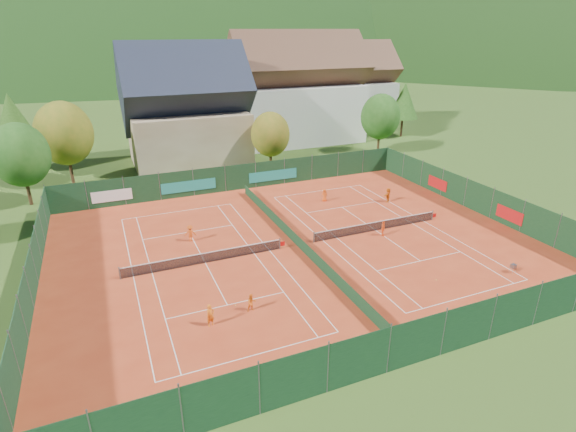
{
  "coord_description": "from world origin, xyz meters",
  "views": [
    {
      "loc": [
        -14.22,
        -31.59,
        17.21
      ],
      "look_at": [
        0.0,
        2.0,
        2.0
      ],
      "focal_mm": 28.0,
      "sensor_mm": 36.0,
      "label": 1
    }
  ],
  "objects_px": {
    "hotel_block_a": "(297,95)",
    "hotel_block_b": "(348,90)",
    "player_left_mid": "(252,303)",
    "player_left_far": "(190,233)",
    "player_right_far_a": "(324,195)",
    "player_left_near": "(210,315)",
    "chalet": "(187,114)",
    "ball_hopper": "(513,266)",
    "player_right_near": "(383,228)",
    "player_right_far_b": "(388,195)"
  },
  "relations": [
    {
      "from": "player_left_near",
      "to": "player_left_mid",
      "type": "xyz_separation_m",
      "value": [
        2.87,
        0.52,
        -0.12
      ]
    },
    {
      "from": "player_right_near",
      "to": "player_left_near",
      "type": "bearing_deg",
      "value": 151.46
    },
    {
      "from": "hotel_block_b",
      "to": "chalet",
      "type": "bearing_deg",
      "value": -157.01
    },
    {
      "from": "ball_hopper",
      "to": "player_right_far_b",
      "type": "bearing_deg",
      "value": 89.91
    },
    {
      "from": "hotel_block_a",
      "to": "ball_hopper",
      "type": "height_order",
      "value": "hotel_block_a"
    },
    {
      "from": "player_right_far_a",
      "to": "player_left_mid",
      "type": "bearing_deg",
      "value": 56.57
    },
    {
      "from": "player_left_far",
      "to": "player_left_near",
      "type": "bearing_deg",
      "value": 93.09
    },
    {
      "from": "player_right_far_a",
      "to": "player_right_far_b",
      "type": "bearing_deg",
      "value": 162.42
    },
    {
      "from": "chalet",
      "to": "ball_hopper",
      "type": "distance_m",
      "value": 44.2
    },
    {
      "from": "player_left_near",
      "to": "player_right_far_b",
      "type": "xyz_separation_m",
      "value": [
        22.88,
        14.11,
        0.02
      ]
    },
    {
      "from": "ball_hopper",
      "to": "hotel_block_a",
      "type": "bearing_deg",
      "value": 86.69
    },
    {
      "from": "player_left_near",
      "to": "player_right_far_a",
      "type": "xyz_separation_m",
      "value": [
        16.67,
        16.91,
        -0.08
      ]
    },
    {
      "from": "player_left_near",
      "to": "player_left_far",
      "type": "xyz_separation_m",
      "value": [
        1.34,
        12.68,
        -0.01
      ]
    },
    {
      "from": "player_left_far",
      "to": "player_right_far_b",
      "type": "distance_m",
      "value": 21.59
    },
    {
      "from": "hotel_block_a",
      "to": "player_left_near",
      "type": "xyz_separation_m",
      "value": [
        -25.56,
        -44.18,
        -6.62
      ]
    },
    {
      "from": "ball_hopper",
      "to": "player_left_far",
      "type": "bearing_deg",
      "value": 144.89
    },
    {
      "from": "hotel_block_a",
      "to": "player_right_far_a",
      "type": "height_order",
      "value": "hotel_block_a"
    },
    {
      "from": "hotel_block_b",
      "to": "player_left_near",
      "type": "height_order",
      "value": "hotel_block_b"
    },
    {
      "from": "ball_hopper",
      "to": "player_left_mid",
      "type": "xyz_separation_m",
      "value": [
        -19.99,
        2.97,
        0.08
      ]
    },
    {
      "from": "ball_hopper",
      "to": "player_right_far_b",
      "type": "distance_m",
      "value": 16.56
    },
    {
      "from": "hotel_block_a",
      "to": "player_left_far",
      "type": "distance_m",
      "value": 40.28
    },
    {
      "from": "hotel_block_b",
      "to": "ball_hopper",
      "type": "distance_m",
      "value": 57.45
    },
    {
      "from": "chalet",
      "to": "player_left_mid",
      "type": "height_order",
      "value": "chalet"
    },
    {
      "from": "player_left_mid",
      "to": "player_right_far_b",
      "type": "height_order",
      "value": "player_right_far_b"
    },
    {
      "from": "player_left_near",
      "to": "player_right_far_b",
      "type": "relative_size",
      "value": 0.97
    },
    {
      "from": "hotel_block_a",
      "to": "hotel_block_b",
      "type": "xyz_separation_m",
      "value": [
        14.0,
        8.0,
        -0.76
      ]
    },
    {
      "from": "hotel_block_a",
      "to": "player_left_far",
      "type": "relative_size",
      "value": 14.34
    },
    {
      "from": "ball_hopper",
      "to": "player_right_far_b",
      "type": "height_order",
      "value": "player_right_far_b"
    },
    {
      "from": "chalet",
      "to": "player_left_mid",
      "type": "bearing_deg",
      "value": -95.6
    },
    {
      "from": "player_left_near",
      "to": "player_right_near",
      "type": "relative_size",
      "value": 1.07
    },
    {
      "from": "hotel_block_b",
      "to": "player_right_near",
      "type": "bearing_deg",
      "value": -116.05
    },
    {
      "from": "player_left_near",
      "to": "player_right_far_a",
      "type": "relative_size",
      "value": 1.11
    },
    {
      "from": "player_left_mid",
      "to": "player_right_near",
      "type": "relative_size",
      "value": 0.9
    },
    {
      "from": "hotel_block_a",
      "to": "player_left_far",
      "type": "xyz_separation_m",
      "value": [
        -24.21,
        -31.5,
        -6.63
      ]
    },
    {
      "from": "chalet",
      "to": "hotel_block_a",
      "type": "distance_m",
      "value": 19.94
    },
    {
      "from": "player_right_near",
      "to": "player_right_far_b",
      "type": "xyz_separation_m",
      "value": [
        5.4,
        7.09,
        0.08
      ]
    },
    {
      "from": "player_right_near",
      "to": "chalet",
      "type": "bearing_deg",
      "value": 58.9
    },
    {
      "from": "player_right_far_a",
      "to": "chalet",
      "type": "bearing_deg",
      "value": -57.9
    },
    {
      "from": "player_left_mid",
      "to": "player_right_near",
      "type": "xyz_separation_m",
      "value": [
        14.62,
        6.5,
        0.07
      ]
    },
    {
      "from": "hotel_block_b",
      "to": "player_left_mid",
      "type": "xyz_separation_m",
      "value": [
        -36.69,
        -51.66,
        -5.98
      ]
    },
    {
      "from": "hotel_block_b",
      "to": "player_right_near",
      "type": "xyz_separation_m",
      "value": [
        -22.07,
        -45.16,
        -5.91
      ]
    },
    {
      "from": "chalet",
      "to": "hotel_block_a",
      "type": "xyz_separation_m",
      "value": [
        19.0,
        6.0,
        0.76
      ]
    },
    {
      "from": "player_left_mid",
      "to": "player_left_far",
      "type": "distance_m",
      "value": 12.25
    },
    {
      "from": "player_right_far_b",
      "to": "player_left_near",
      "type": "bearing_deg",
      "value": -2.21
    },
    {
      "from": "ball_hopper",
      "to": "player_left_mid",
      "type": "height_order",
      "value": "player_left_mid"
    },
    {
      "from": "player_left_mid",
      "to": "player_right_far_a",
      "type": "distance_m",
      "value": 21.43
    },
    {
      "from": "hotel_block_a",
      "to": "player_left_mid",
      "type": "bearing_deg",
      "value": -117.46
    },
    {
      "from": "hotel_block_b",
      "to": "player_left_far",
      "type": "xyz_separation_m",
      "value": [
        -38.21,
        -39.5,
        -5.87
      ]
    },
    {
      "from": "player_right_far_b",
      "to": "player_right_near",
      "type": "bearing_deg",
      "value": 18.83
    },
    {
      "from": "hotel_block_a",
      "to": "chalet",
      "type": "bearing_deg",
      "value": -162.47
    }
  ]
}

